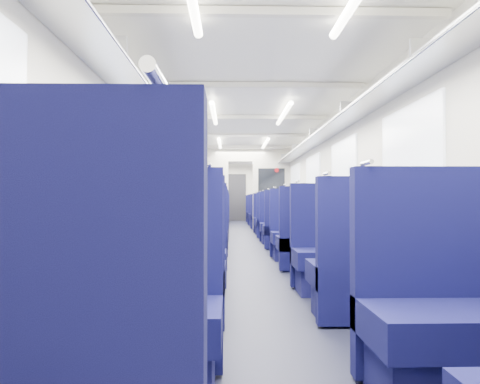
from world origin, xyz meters
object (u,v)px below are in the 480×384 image
seat_13 (291,230)px  seat_19 (272,221)px  seat_20 (213,218)px  seat_25 (261,215)px  seat_14 (204,227)px  seat_11 (303,237)px  seat_2 (120,317)px  seat_6 (175,258)px  seat_18 (210,221)px  seat_26 (217,214)px  seat_17 (277,224)px  seat_9 (316,244)px  seat_8 (189,244)px  seat_7 (342,257)px  seat_21 (266,218)px  bulkhead (241,188)px  seat_10 (195,237)px  seat_23 (263,216)px  seat_27 (259,214)px  seat_22 (215,216)px  seat_3 (465,320)px  seat_16 (208,224)px  seat_4 (156,279)px  end_door (237,197)px  seat_15 (283,227)px  seat_24 (216,215)px

seat_13 → seat_19: same height
seat_20 → seat_25: 2.80m
seat_14 → seat_11: bearing=-54.4°
seat_2 → seat_6: bearing=90.0°
seat_18 → seat_26: 5.44m
seat_14 → seat_17: bearing=36.3°
seat_2 → seat_9: (1.66, 3.39, 0.00)m
seat_8 → seat_7: bearing=-37.8°
seat_8 → seat_26: 11.06m
seat_2 → seat_9: size_ratio=1.00×
seat_11 → seat_21: (0.00, 6.68, 0.00)m
seat_6 → seat_25: bearing=81.6°
bulkhead → seat_25: 3.66m
seat_25 → seat_10: bearing=-100.5°
seat_14 → seat_23: bearing=73.7°
seat_10 → seat_27: same height
seat_6 → seat_22: 10.26m
seat_9 → seat_17: size_ratio=1.00×
seat_3 → seat_16: bearing=101.6°
seat_17 → seat_4: bearing=-103.4°
seat_4 → bulkhead: bearing=84.7°
seat_4 → seat_11: 3.80m
end_door → seat_4: bearing=-93.2°
seat_7 → seat_3: bearing=-90.0°
seat_20 → end_door: bearing=80.3°
seat_3 → seat_15: bearing=90.0°
seat_22 → seat_19: bearing=-62.2°
seat_13 → seat_15: bearing=90.0°
seat_14 → seat_18: size_ratio=1.00×
end_door → seat_10: bearing=-94.1°
seat_9 → seat_18: (-1.66, 5.64, 0.00)m
seat_6 → seat_11: same height
seat_2 → seat_20: same height
bulkhead → seat_15: size_ratio=2.50×
seat_13 → seat_23: 6.66m
seat_4 → seat_10: bearing=90.0°
seat_15 → seat_24: 6.80m
seat_7 → seat_25: size_ratio=1.00×
seat_11 → seat_27: 10.16m
seat_3 → seat_18: size_ratio=1.00×
seat_9 → seat_15: 3.41m
seat_15 → seat_20: size_ratio=1.00×
seat_9 → seat_15: same height
bulkhead → seat_24: bulkhead is taller
seat_7 → seat_14: 4.89m
seat_23 → seat_18: bearing=-116.3°
end_door → seat_26: size_ratio=1.79×
seat_14 → seat_20: same height
seat_14 → seat_19: same height
end_door → seat_3: bearing=-87.0°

